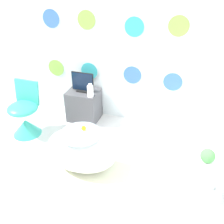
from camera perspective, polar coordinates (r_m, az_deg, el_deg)
ground_plane at (r=3.02m, az=-14.20°, el=-21.30°), size 12.00×12.00×0.00m
wall_back_dotted at (r=3.91m, az=-0.38°, el=15.84°), size 4.64×0.05×2.60m
rug at (r=3.36m, az=-7.65°, el=-13.35°), size 1.22×0.76×0.01m
bathtub at (r=3.30m, az=-6.60°, el=-8.08°), size 0.90×0.61×0.52m
rubber_duck at (r=3.16m, az=-6.21°, el=-3.47°), size 0.06×0.07×0.07m
chair at (r=4.05m, az=-18.41°, el=-1.16°), size 0.44×0.44×0.81m
tv_cabinet at (r=4.23m, az=-6.12°, el=1.52°), size 0.48×0.40×0.51m
tv at (r=4.05m, az=-6.42°, el=6.30°), size 0.36×0.12×0.31m
vase at (r=3.90m, az=-4.74°, el=4.59°), size 0.09×0.09×0.21m
side_table at (r=2.99m, az=19.37°, el=-12.07°), size 0.41×0.39×0.47m
potted_plant_left at (r=2.87m, az=20.06°, el=-9.22°), size 0.15×0.15×0.20m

